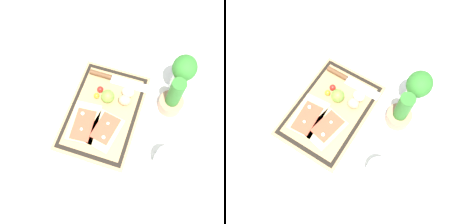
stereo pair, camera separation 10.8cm
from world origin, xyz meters
TOP-DOWN VIEW (x-y plane):
  - ground_plane at (0.00, 0.00)m, footprint 6.00×6.00m
  - cutting_board at (0.00, 0.00)m, footprint 0.44×0.30m
  - pizza_slice_near at (0.08, -0.06)m, footprint 0.19×0.13m
  - pizza_slice_far at (0.08, 0.03)m, footprint 0.18×0.14m
  - knife at (-0.16, -0.03)m, footprint 0.04×0.26m
  - egg_brown at (-0.07, 0.07)m, footprint 0.04×0.05m
  - egg_pink at (-0.11, 0.07)m, footprint 0.04×0.05m
  - lime at (-0.06, -0.00)m, footprint 0.06×0.06m
  - cherry_tomato_red at (-0.09, -0.04)m, footprint 0.03×0.03m
  - cherry_tomato_yellow at (-0.05, -0.05)m, footprint 0.03×0.03m
  - herb_pot at (-0.11, 0.26)m, footprint 0.10×0.10m
  - sauce_jar at (0.13, 0.29)m, footprint 0.09×0.09m
  - herb_glass at (-0.22, 0.27)m, footprint 0.11×0.10m

SIDE VIEW (x-z plane):
  - ground_plane at x=0.00m, z-range 0.00..0.00m
  - cutting_board at x=0.00m, z-range 0.00..0.02m
  - pizza_slice_near at x=0.08m, z-range 0.01..0.03m
  - pizza_slice_far at x=0.08m, z-range 0.01..0.03m
  - knife at x=-0.16m, z-range 0.01..0.04m
  - cherry_tomato_yellow at x=-0.05m, z-range 0.02..0.04m
  - cherry_tomato_red at x=-0.09m, z-range 0.02..0.05m
  - egg_brown at x=-0.07m, z-range 0.02..0.06m
  - egg_pink at x=-0.11m, z-range 0.02..0.06m
  - sauce_jar at x=0.13m, z-range -0.01..0.09m
  - lime at x=-0.06m, z-range 0.02..0.07m
  - herb_pot at x=-0.11m, z-range -0.03..0.17m
  - herb_glass at x=-0.22m, z-range 0.02..0.22m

